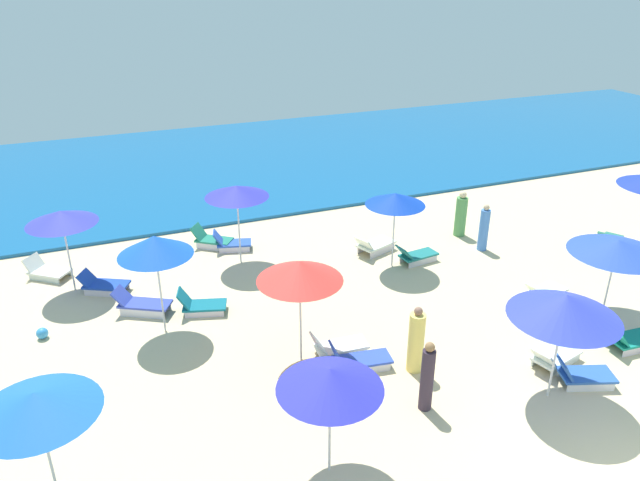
% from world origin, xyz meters
% --- Properties ---
extents(ocean, '(60.00, 14.78, 0.12)m').
position_xyz_m(ocean, '(0.00, 22.61, 0.06)').
color(ocean, '#155891').
rests_on(ocean, ground_plane).
extents(umbrella_0, '(1.93, 1.93, 2.32)m').
position_xyz_m(umbrella_0, '(-4.94, 2.99, 2.11)').
color(umbrella_0, silver).
rests_on(umbrella_0, ground_plane).
extents(umbrella_1, '(2.45, 2.45, 2.25)m').
position_xyz_m(umbrella_1, '(4.11, 5.28, 2.06)').
color(umbrella_1, silver).
rests_on(umbrella_1, ground_plane).
extents(lounge_chair_1_0, '(1.55, 0.74, 0.64)m').
position_xyz_m(lounge_chair_1_0, '(3.61, 3.84, 0.24)').
color(lounge_chair_1_0, silver).
rests_on(lounge_chair_1_0, ground_plane).
extents(lounge_chair_1_1, '(1.39, 0.94, 0.65)m').
position_xyz_m(lounge_chair_1_1, '(3.17, 6.50, 0.27)').
color(lounge_chair_1_1, silver).
rests_on(lounge_chair_1_1, ground_plane).
extents(umbrella_2, '(1.86, 1.86, 2.72)m').
position_xyz_m(umbrella_2, '(-7.08, 8.96, 2.46)').
color(umbrella_2, silver).
rests_on(umbrella_2, ground_plane).
extents(lounge_chair_2_0, '(1.62, 1.27, 0.70)m').
position_xyz_m(lounge_chair_2_0, '(-7.52, 10.12, 0.27)').
color(lounge_chair_2_0, silver).
rests_on(lounge_chair_2_0, ground_plane).
extents(lounge_chair_2_1, '(1.41, 0.95, 0.70)m').
position_xyz_m(lounge_chair_2_1, '(-6.02, 9.52, 0.25)').
color(lounge_chair_2_1, silver).
rests_on(lounge_chair_2_1, ground_plane).
extents(umbrella_3, '(2.32, 2.32, 2.57)m').
position_xyz_m(umbrella_3, '(0.38, 3.15, 2.30)').
color(umbrella_3, silver).
rests_on(umbrella_3, ground_plane).
extents(lounge_chair_3_0, '(1.49, 0.92, 0.62)m').
position_xyz_m(lounge_chair_3_0, '(1.28, 4.00, 0.23)').
color(lounge_chair_3_0, silver).
rests_on(lounge_chair_3_0, ground_plane).
extents(lounge_chair_3_1, '(1.42, 1.03, 0.68)m').
position_xyz_m(lounge_chair_3_1, '(1.37, 3.20, 0.25)').
color(lounge_chair_3_1, silver).
rests_on(lounge_chair_3_1, ground_plane).
extents(umbrella_4, '(1.98, 1.98, 2.59)m').
position_xyz_m(umbrella_4, '(-4.19, 12.13, 2.41)').
color(umbrella_4, silver).
rests_on(umbrella_4, ground_plane).
extents(lounge_chair_4_0, '(1.35, 0.89, 0.68)m').
position_xyz_m(lounge_chair_4_0, '(-4.24, 13.13, 0.25)').
color(lounge_chair_4_0, silver).
rests_on(lounge_chair_4_0, ground_plane).
extents(lounge_chair_4_1, '(1.43, 1.28, 0.73)m').
position_xyz_m(lounge_chair_4_1, '(-4.81, 13.61, 0.27)').
color(lounge_chair_4_1, silver).
rests_on(lounge_chair_4_1, ground_plane).
extents(lounge_chair_5_0, '(1.45, 1.16, 0.75)m').
position_xyz_m(lounge_chair_5_0, '(7.59, 8.48, 0.28)').
color(lounge_chair_5_0, silver).
rests_on(lounge_chair_5_0, ground_plane).
extents(umbrella_6, '(1.96, 1.96, 2.50)m').
position_xyz_m(umbrella_6, '(-9.20, 12.20, 2.30)').
color(umbrella_6, silver).
rests_on(umbrella_6, ground_plane).
extents(lounge_chair_6_0, '(1.40, 1.31, 0.64)m').
position_xyz_m(lounge_chair_6_0, '(-9.96, 13.33, 0.23)').
color(lounge_chair_6_0, silver).
rests_on(lounge_chair_6_0, ground_plane).
extents(lounge_chair_6_1, '(1.50, 1.20, 0.62)m').
position_xyz_m(lounge_chair_6_1, '(-8.42, 11.73, 0.24)').
color(lounge_chair_6_1, silver).
rests_on(lounge_chair_6_1, ground_plane).
extents(umbrella_7, '(1.84, 1.84, 2.46)m').
position_xyz_m(umbrella_7, '(0.19, 10.05, 2.26)').
color(umbrella_7, silver).
rests_on(umbrella_7, ground_plane).
extents(lounge_chair_7_0, '(1.54, 1.10, 0.69)m').
position_xyz_m(lounge_chair_7_0, '(0.11, 11.14, 0.28)').
color(lounge_chair_7_0, silver).
rests_on(lounge_chair_7_0, ground_plane).
extents(lounge_chair_7_1, '(1.44, 0.72, 0.68)m').
position_xyz_m(lounge_chair_7_1, '(1.01, 9.97, 0.25)').
color(lounge_chair_7_1, silver).
rests_on(lounge_chair_7_1, ground_plane).
extents(umbrella_8, '(2.10, 2.10, 2.36)m').
position_xyz_m(umbrella_8, '(-9.68, 4.17, 2.16)').
color(umbrella_8, silver).
rests_on(umbrella_8, ground_plane).
extents(umbrella_9, '(1.99, 1.99, 2.65)m').
position_xyz_m(umbrella_9, '(-4.22, 6.47, 2.41)').
color(umbrella_9, silver).
rests_on(umbrella_9, ground_plane).
extents(lounge_chair_9_0, '(1.52, 0.77, 0.75)m').
position_xyz_m(lounge_chair_9_0, '(-3.11, 5.62, 0.25)').
color(lounge_chair_9_0, silver).
rests_on(lounge_chair_9_0, ground_plane).
extents(lounge_chair_9_1, '(1.43, 0.67, 0.61)m').
position_xyz_m(lounge_chair_9_1, '(-3.31, 6.35, 0.22)').
color(lounge_chair_9_1, silver).
rests_on(lounge_chair_9_1, ground_plane).
extents(beachgoer_0, '(0.29, 0.29, 1.67)m').
position_xyz_m(beachgoer_0, '(-2.36, 3.83, 0.80)').
color(beachgoer_0, '#352A38').
rests_on(beachgoer_0, ground_plane).
extents(beachgoer_1, '(0.42, 0.42, 1.64)m').
position_xyz_m(beachgoer_1, '(3.55, 11.29, 0.76)').
color(beachgoer_1, '#529250').
rests_on(beachgoer_1, ground_plane).
extents(beachgoer_2, '(0.43, 0.43, 1.62)m').
position_xyz_m(beachgoer_2, '(3.57, 9.99, 0.75)').
color(beachgoer_2, '#467BCE').
rests_on(beachgoer_2, ground_plane).
extents(beachgoer_3, '(0.53, 0.53, 1.70)m').
position_xyz_m(beachgoer_3, '(-1.88, 5.09, 0.78)').
color(beachgoer_3, '#F9DB69').
rests_on(beachgoer_3, ground_plane).
extents(beach_ball_0, '(0.30, 0.30, 0.30)m').
position_xyz_m(beach_ball_0, '(-10.04, 9.79, 0.15)').
color(beach_ball_0, '#368ED0').
rests_on(beach_ball_0, ground_plane).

